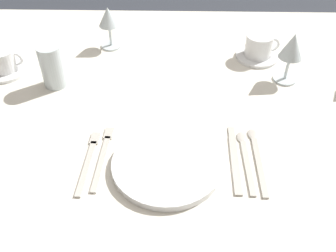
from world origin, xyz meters
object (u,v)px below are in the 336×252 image
object	(u,v)px
coffee_cup_right	(259,45)
wine_glass_left	(292,49)
dinner_knife	(235,160)
coffee_cup_left	(2,60)
spoon_soup	(245,154)
wine_glass_right	(109,20)
fork_outer	(103,155)
dinner_plate	(167,164)
drink_tumbler	(53,68)
fork_inner	(89,159)
spoon_dessert	(257,152)

from	to	relation	value
coffee_cup_right	wine_glass_left	distance (m)	0.15
dinner_knife	coffee_cup_left	world-z (taller)	coffee_cup_left
coffee_cup_right	spoon_soup	bearing A→B (deg)	-102.33
wine_glass_left	wine_glass_right	size ratio (longest dim) A/B	1.09
fork_outer	coffee_cup_left	world-z (taller)	coffee_cup_left
dinner_knife	coffee_cup_left	bearing A→B (deg)	151.44
spoon_soup	coffee_cup_right	world-z (taller)	coffee_cup_right
dinner_plate	dinner_knife	distance (m)	0.16
dinner_plate	drink_tumbler	bearing A→B (deg)	136.26
fork_inner	coffee_cup_left	distance (m)	0.49
spoon_soup	coffee_cup_right	xyz separation A→B (m)	(0.10, 0.44, 0.04)
dinner_plate	spoon_soup	bearing A→B (deg)	13.13
fork_outer	spoon_soup	size ratio (longest dim) A/B	1.03
spoon_dessert	wine_glass_left	distance (m)	0.35
fork_outer	coffee_cup_left	xyz separation A→B (m)	(-0.36, 0.35, 0.04)
drink_tumbler	spoon_dessert	bearing A→B (deg)	-26.30
dinner_knife	spoon_soup	distance (m)	0.03
spoon_dessert	coffee_cup_left	bearing A→B (deg)	155.01
spoon_dessert	wine_glass_right	size ratio (longest dim) A/B	1.57
spoon_soup	fork_outer	bearing A→B (deg)	-178.22
fork_inner	coffee_cup_right	bearing A→B (deg)	44.84
dinner_plate	dinner_knife	size ratio (longest dim) A/B	1.17
dinner_plate	wine_glass_left	bearing A→B (deg)	46.02
coffee_cup_left	coffee_cup_right	size ratio (longest dim) A/B	1.00
coffee_cup_left	coffee_cup_right	distance (m)	0.80
wine_glass_left	drink_tumbler	size ratio (longest dim) A/B	1.20
dinner_knife	coffee_cup_left	distance (m)	0.76
coffee_cup_left	wine_glass_right	world-z (taller)	wine_glass_right
fork_inner	spoon_dessert	world-z (taller)	spoon_dessert
dinner_knife	fork_outer	bearing A→B (deg)	178.03
dinner_knife	wine_glass_left	size ratio (longest dim) A/B	1.44
coffee_cup_left	wine_glass_left	size ratio (longest dim) A/B	0.71
spoon_dessert	drink_tumbler	distance (m)	0.62
wine_glass_left	wine_glass_right	distance (m)	0.58
wine_glass_left	drink_tumbler	bearing A→B (deg)	-176.81
spoon_soup	wine_glass_right	size ratio (longest dim) A/B	1.46
spoon_dessert	coffee_cup_right	distance (m)	0.44
fork_outer	coffee_cup_right	size ratio (longest dim) A/B	1.93
fork_inner	dinner_knife	size ratio (longest dim) A/B	0.93
wine_glass_right	drink_tumbler	size ratio (longest dim) A/B	1.10
coffee_cup_right	fork_inner	bearing A→B (deg)	-135.16
coffee_cup_right	wine_glass_left	size ratio (longest dim) A/B	0.71
fork_outer	wine_glass_left	bearing A→B (deg)	33.09
dinner_plate	coffee_cup_left	bearing A→B (deg)	142.80
fork_outer	wine_glass_right	distance (m)	0.52
dinner_plate	wine_glass_left	size ratio (longest dim) A/B	1.68
spoon_soup	coffee_cup_left	world-z (taller)	coffee_cup_left
spoon_soup	coffee_cup_right	distance (m)	0.45
fork_inner	spoon_dessert	bearing A→B (deg)	4.49
coffee_cup_left	fork_outer	bearing A→B (deg)	-44.85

